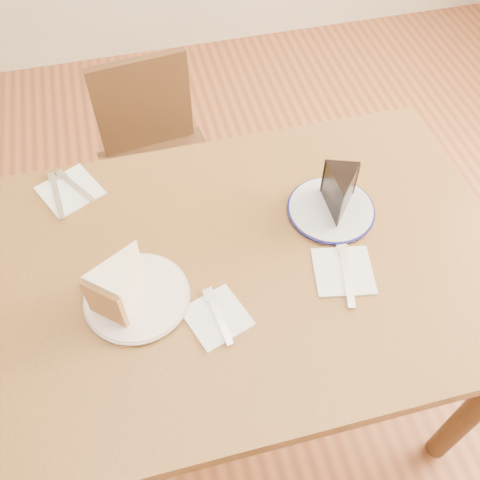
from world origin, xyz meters
The scene contains 14 objects.
ground centered at (0.00, 0.00, 0.00)m, with size 4.00×4.00×0.00m, color #552916.
table centered at (0.00, 0.00, 0.65)m, with size 1.20×0.80×0.75m.
chair_far centered at (-0.12, 0.68, 0.43)m, with size 0.42×0.42×0.76m.
plate_cream centered at (-0.24, -0.04, 0.76)m, with size 0.22×0.22×0.01m, color white.
plate_navy centered at (0.24, 0.09, 0.76)m, with size 0.20×0.20×0.01m, color white.
carrot_cake centered at (-0.26, -0.03, 0.81)m, with size 0.09×0.12×0.10m, color beige, non-canonical shape.
chocolate_cake centered at (0.25, 0.08, 0.81)m, with size 0.08×0.11×0.09m, color black, non-canonical shape.
napkin_cream centered at (-0.09, -0.12, 0.75)m, with size 0.12×0.12×0.00m, color white.
napkin_navy centered at (0.21, -0.08, 0.75)m, with size 0.13×0.13×0.00m, color white.
napkin_spare centered at (-0.36, 0.31, 0.75)m, with size 0.13×0.13×0.00m, color white.
fork_cream centered at (-0.09, -0.13, 0.76)m, with size 0.01×0.14×0.00m, color silver.
knife_navy centered at (0.21, -0.09, 0.76)m, with size 0.02×0.17×0.00m, color silver.
fork_spare centered at (-0.35, 0.32, 0.76)m, with size 0.01×0.14×0.00m, color silver.
knife_spare centered at (-0.39, 0.30, 0.76)m, with size 0.01×0.16×0.00m, color silver.
Camera 1 is at (-0.17, -0.66, 1.74)m, focal length 40.00 mm.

